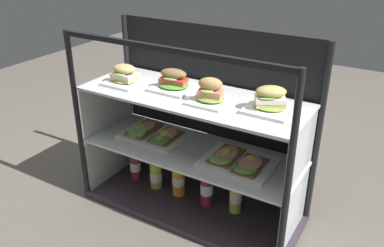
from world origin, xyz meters
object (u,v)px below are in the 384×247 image
juice_bottle_front_right_end (156,174)px  juice_bottle_front_middle (207,188)px  plated_roll_sandwich_left_of_center (174,82)px  juice_bottle_near_post (135,163)px  plated_roll_sandwich_near_left_corner (125,76)px  plated_roll_sandwich_mid_right (210,94)px  open_sandwich_tray_near_right_corner (238,161)px  plated_roll_sandwich_right_of_center (270,102)px  open_sandwich_tray_center (154,133)px  juice_bottle_front_left_end (236,196)px  juice_bottle_back_center (179,179)px

juice_bottle_front_right_end → juice_bottle_front_middle: juice_bottle_front_middle is taller
plated_roll_sandwich_left_of_center → juice_bottle_near_post: 0.63m
plated_roll_sandwich_near_left_corner → juice_bottle_near_post: (-0.04, 0.08, -0.56)m
plated_roll_sandwich_mid_right → open_sandwich_tray_near_right_corner: plated_roll_sandwich_mid_right is taller
plated_roll_sandwich_right_of_center → open_sandwich_tray_near_right_corner: (-0.12, -0.03, -0.32)m
juice_bottle_front_right_end → juice_bottle_front_middle: bearing=0.9°
open_sandwich_tray_center → juice_bottle_near_post: 0.29m
open_sandwich_tray_center → juice_bottle_front_right_end: bearing=102.8°
plated_roll_sandwich_near_left_corner → juice_bottle_near_post: size_ratio=0.74×
open_sandwich_tray_center → juice_bottle_near_post: (-0.16, 0.02, -0.25)m
open_sandwich_tray_center → juice_bottle_front_middle: (0.32, 0.01, -0.24)m
juice_bottle_front_right_end → juice_bottle_front_left_end: juice_bottle_front_left_end is taller
plated_roll_sandwich_mid_right → plated_roll_sandwich_right_of_center: bearing=11.2°
juice_bottle_near_post → juice_bottle_front_left_end: juice_bottle_near_post is taller
open_sandwich_tray_near_right_corner → juice_bottle_front_right_end: open_sandwich_tray_near_right_corner is taller
juice_bottle_back_center → juice_bottle_front_right_end: bearing=-177.7°
open_sandwich_tray_center → juice_bottle_back_center: bearing=3.7°
plated_roll_sandwich_mid_right → juice_bottle_front_right_end: (-0.37, 0.06, -0.58)m
plated_roll_sandwich_near_left_corner → juice_bottle_near_post: 0.57m
juice_bottle_near_post → juice_bottle_front_right_end: (0.16, -0.02, -0.02)m
plated_roll_sandwich_near_left_corner → plated_roll_sandwich_right_of_center: (0.75, 0.06, 0.00)m
plated_roll_sandwich_right_of_center → juice_bottle_back_center: bearing=178.5°
juice_bottle_front_left_end → plated_roll_sandwich_mid_right: bearing=-142.3°
juice_bottle_near_post → juice_bottle_back_center: juice_bottle_near_post is taller
juice_bottle_front_right_end → plated_roll_sandwich_near_left_corner: bearing=-152.5°
open_sandwich_tray_near_right_corner → juice_bottle_near_post: bearing=175.8°
plated_roll_sandwich_near_left_corner → plated_roll_sandwich_mid_right: plated_roll_sandwich_mid_right is taller
juice_bottle_near_post → juice_bottle_front_left_end: bearing=1.2°
open_sandwich_tray_near_right_corner → juice_bottle_front_right_end: bearing=176.2°
plated_roll_sandwich_right_of_center → juice_bottle_front_left_end: (-0.15, 0.04, -0.57)m
plated_roll_sandwich_near_left_corner → plated_roll_sandwich_left_of_center: size_ratio=0.93×
plated_roll_sandwich_mid_right → juice_bottle_front_right_end: plated_roll_sandwich_mid_right is taller
open_sandwich_tray_near_right_corner → plated_roll_sandwich_left_of_center: bearing=175.0°
open_sandwich_tray_center → juice_bottle_front_left_end: 0.54m
plated_roll_sandwich_near_left_corner → juice_bottle_back_center: (0.27, 0.07, -0.56)m
plated_roll_sandwich_mid_right → plated_roll_sandwich_right_of_center: 0.27m
plated_roll_sandwich_mid_right → plated_roll_sandwich_right_of_center: size_ratio=0.88×
open_sandwich_tray_center → open_sandwich_tray_near_right_corner: (0.51, -0.03, -0.00)m
plated_roll_sandwich_near_left_corner → juice_bottle_front_middle: bearing=8.7°
plated_roll_sandwich_left_of_center → juice_bottle_front_left_end: size_ratio=0.88×
open_sandwich_tray_near_right_corner → juice_bottle_front_right_end: size_ratio=1.63×
open_sandwich_tray_near_right_corner → juice_bottle_front_right_end: (-0.51, 0.03, -0.26)m
plated_roll_sandwich_near_left_corner → open_sandwich_tray_near_right_corner: plated_roll_sandwich_near_left_corner is taller
plated_roll_sandwich_mid_right → juice_bottle_back_center: size_ratio=0.75×
juice_bottle_front_left_end → juice_bottle_front_middle: bearing=-171.4°
plated_roll_sandwich_right_of_center → open_sandwich_tray_near_right_corner: size_ratio=0.59×
juice_bottle_back_center → plated_roll_sandwich_mid_right: bearing=-16.5°
open_sandwich_tray_near_right_corner → juice_bottle_front_middle: 0.30m
juice_bottle_back_center → juice_bottle_front_middle: juice_bottle_front_middle is taller
plated_roll_sandwich_right_of_center → juice_bottle_near_post: size_ratio=0.81×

